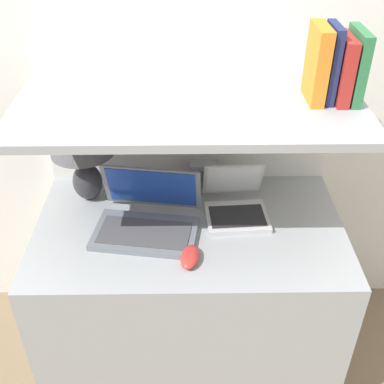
{
  "coord_description": "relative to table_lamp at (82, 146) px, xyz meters",
  "views": [
    {
      "loc": [
        -0.01,
        -1.05,
        1.85
      ],
      "look_at": [
        0.01,
        0.33,
        0.89
      ],
      "focal_mm": 45.0,
      "sensor_mm": 36.0,
      "label": 1
    }
  ],
  "objects": [
    {
      "name": "wall_back",
      "position": [
        0.4,
        0.21,
        0.24
      ],
      "size": [
        6.0,
        0.05,
        2.4
      ],
      "color": "white",
      "rests_on": "ground_plane"
    },
    {
      "name": "desk",
      "position": [
        0.4,
        -0.19,
        -0.6
      ],
      "size": [
        1.14,
        0.67,
        0.73
      ],
      "color": "#999EA3",
      "rests_on": "ground_plane"
    },
    {
      "name": "back_riser",
      "position": [
        0.4,
        0.16,
        -0.38
      ],
      "size": [
        1.14,
        0.04,
        1.17
      ],
      "color": "white",
      "rests_on": "ground_plane"
    },
    {
      "name": "shelf",
      "position": [
        0.4,
        -0.12,
        0.22
      ],
      "size": [
        1.14,
        0.6,
        0.03
      ],
      "color": "#999EA3",
      "rests_on": "back_riser"
    },
    {
      "name": "table_lamp",
      "position": [
        0.0,
        0.0,
        0.0
      ],
      "size": [
        0.24,
        0.24,
        0.34
      ],
      "color": "#2D2D33",
      "rests_on": "desk"
    },
    {
      "name": "laptop_large",
      "position": [
        0.24,
        -0.2,
        -0.19
      ],
      "size": [
        0.4,
        0.33,
        0.21
      ],
      "color": "slate",
      "rests_on": "desk"
    },
    {
      "name": "laptop_small",
      "position": [
        0.57,
        -0.11,
        -0.19
      ],
      "size": [
        0.25,
        0.27,
        0.18
      ],
      "color": "silver",
      "rests_on": "desk"
    },
    {
      "name": "computer_mouse",
      "position": [
        0.4,
        -0.38,
        -0.21
      ],
      "size": [
        0.08,
        0.13,
        0.04
      ],
      "color": "red",
      "rests_on": "desk"
    },
    {
      "name": "router_box",
      "position": [
        0.46,
        0.06,
        -0.17
      ],
      "size": [
        0.12,
        0.06,
        0.12
      ],
      "color": "gray",
      "rests_on": "desk"
    },
    {
      "name": "book_green",
      "position": [
        0.92,
        -0.12,
        0.35
      ],
      "size": [
        0.03,
        0.17,
        0.23
      ],
      "color": "#2D7042",
      "rests_on": "shelf"
    },
    {
      "name": "book_red",
      "position": [
        0.88,
        -0.12,
        0.34
      ],
      "size": [
        0.04,
        0.17,
        0.21
      ],
      "color": "#A82823",
      "rests_on": "shelf"
    },
    {
      "name": "book_navy",
      "position": [
        0.84,
        -0.12,
        0.36
      ],
      "size": [
        0.03,
        0.13,
        0.24
      ],
      "color": "navy",
      "rests_on": "shelf"
    },
    {
      "name": "book_orange",
      "position": [
        0.8,
        -0.12,
        0.36
      ],
      "size": [
        0.04,
        0.16,
        0.24
      ],
      "color": "orange",
      "rests_on": "shelf"
    }
  ]
}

